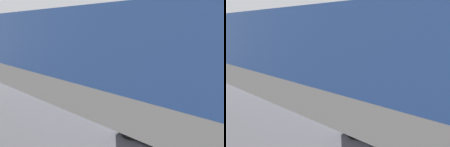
# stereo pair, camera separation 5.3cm
# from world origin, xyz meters

# --- Properties ---
(ground) EXTENTS (80.00, 80.00, 0.00)m
(ground) POSITION_xyz_m (0.00, 0.00, 0.00)
(ground) COLOR #424247
(city_bus) EXTENTS (11.54, 2.85, 3.15)m
(city_bus) POSITION_xyz_m (1.04, 0.12, 1.88)
(city_bus) COLOR #196BB7
(city_bus) RESTS_ON ground
(parked_van) EXTENTS (4.80, 2.17, 2.05)m
(parked_van) POSITION_xyz_m (-6.83, 5.64, 1.18)
(parked_van) COLOR #B7BCC6
(parked_van) RESTS_ON ground
(pedestrian) EXTENTS (0.38, 0.38, 1.79)m
(pedestrian) POSITION_xyz_m (-8.27, 1.02, 0.89)
(pedestrian) COLOR #2D2D38
(pedestrian) RESTS_ON ground
(lane_dash_leftmost) EXTENTS (2.00, 0.20, 0.01)m
(lane_dash_leftmost) POSITION_xyz_m (-8.00, -3.20, 0.00)
(lane_dash_leftmost) COLOR silver
(lane_dash_leftmost) RESTS_ON ground
(lane_dash_left) EXTENTS (2.00, 0.20, 0.01)m
(lane_dash_left) POSITION_xyz_m (-4.00, -3.20, 0.00)
(lane_dash_left) COLOR silver
(lane_dash_left) RESTS_ON ground
(lane_dash_centre) EXTENTS (2.00, 0.20, 0.01)m
(lane_dash_centre) POSITION_xyz_m (0.00, -3.20, 0.00)
(lane_dash_centre) COLOR silver
(lane_dash_centre) RESTS_ON ground
(lane_dash_right) EXTENTS (2.00, 0.20, 0.01)m
(lane_dash_right) POSITION_xyz_m (4.00, -3.20, 0.00)
(lane_dash_right) COLOR silver
(lane_dash_right) RESTS_ON ground
(lane_dash_rightmost) EXTENTS (2.00, 0.20, 0.01)m
(lane_dash_rightmost) POSITION_xyz_m (8.00, -3.20, 0.00)
(lane_dash_rightmost) COLOR silver
(lane_dash_rightmost) RESTS_ON ground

